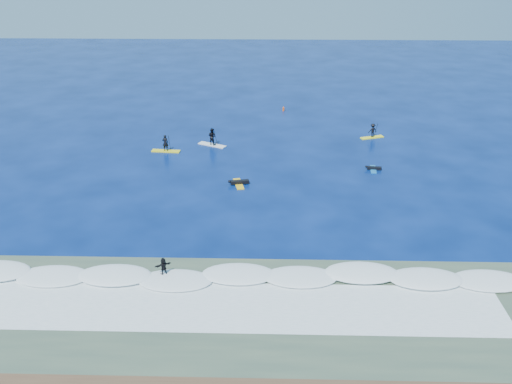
{
  "coord_description": "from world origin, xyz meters",
  "views": [
    {
      "loc": [
        2.98,
        -41.05,
        20.41
      ],
      "look_at": [
        1.82,
        2.23,
        0.6
      ],
      "focal_mm": 40.0,
      "sensor_mm": 36.0,
      "label": 1
    }
  ],
  "objects_px": {
    "sup_paddler_center": "(212,138)",
    "marker_buoy": "(283,109)",
    "sup_paddler_left": "(166,146)",
    "prone_paddler_near": "(239,183)",
    "sup_paddler_right": "(372,132)",
    "prone_paddler_far": "(373,169)",
    "wave_surfer": "(164,268)"
  },
  "relations": [
    {
      "from": "prone_paddler_near",
      "to": "sup_paddler_right",
      "type": "bearing_deg",
      "value": -59.42
    },
    {
      "from": "sup_paddler_right",
      "to": "prone_paddler_far",
      "type": "bearing_deg",
      "value": -119.03
    },
    {
      "from": "sup_paddler_center",
      "to": "marker_buoy",
      "type": "bearing_deg",
      "value": 86.2
    },
    {
      "from": "wave_surfer",
      "to": "sup_paddler_center",
      "type": "bearing_deg",
      "value": 59.25
    },
    {
      "from": "marker_buoy",
      "to": "wave_surfer",
      "type": "bearing_deg",
      "value": -102.45
    },
    {
      "from": "sup_paddler_center",
      "to": "wave_surfer",
      "type": "height_order",
      "value": "sup_paddler_center"
    },
    {
      "from": "sup_paddler_center",
      "to": "prone_paddler_far",
      "type": "relative_size",
      "value": 1.57
    },
    {
      "from": "sup_paddler_center",
      "to": "prone_paddler_far",
      "type": "xyz_separation_m",
      "value": [
        15.82,
        -6.35,
        -0.67
      ]
    },
    {
      "from": "sup_paddler_center",
      "to": "prone_paddler_near",
      "type": "height_order",
      "value": "sup_paddler_center"
    },
    {
      "from": "sup_paddler_left",
      "to": "marker_buoy",
      "type": "distance_m",
      "value": 19.21
    },
    {
      "from": "sup_paddler_left",
      "to": "prone_paddler_far",
      "type": "relative_size",
      "value": 1.5
    },
    {
      "from": "sup_paddler_left",
      "to": "wave_surfer",
      "type": "height_order",
      "value": "sup_paddler_left"
    },
    {
      "from": "sup_paddler_left",
      "to": "marker_buoy",
      "type": "xyz_separation_m",
      "value": [
        12.24,
        14.8,
        -0.37
      ]
    },
    {
      "from": "sup_paddler_left",
      "to": "prone_paddler_near",
      "type": "height_order",
      "value": "sup_paddler_left"
    },
    {
      "from": "sup_paddler_center",
      "to": "marker_buoy",
      "type": "height_order",
      "value": "sup_paddler_center"
    },
    {
      "from": "marker_buoy",
      "to": "prone_paddler_far",
      "type": "bearing_deg",
      "value": -67.07
    },
    {
      "from": "sup_paddler_center",
      "to": "prone_paddler_near",
      "type": "distance_m",
      "value": 10.62
    },
    {
      "from": "prone_paddler_far",
      "to": "marker_buoy",
      "type": "bearing_deg",
      "value": 28.7
    },
    {
      "from": "sup_paddler_right",
      "to": "marker_buoy",
      "type": "xyz_separation_m",
      "value": [
        -9.46,
        9.99,
        -0.44
      ]
    },
    {
      "from": "prone_paddler_far",
      "to": "wave_surfer",
      "type": "distance_m",
      "value": 24.99
    },
    {
      "from": "prone_paddler_near",
      "to": "sup_paddler_left",
      "type": "bearing_deg",
      "value": 31.58
    },
    {
      "from": "sup_paddler_center",
      "to": "prone_paddler_near",
      "type": "xyz_separation_m",
      "value": [
        3.32,
        -10.06,
        -0.64
      ]
    },
    {
      "from": "sup_paddler_center",
      "to": "sup_paddler_right",
      "type": "xyz_separation_m",
      "value": [
        17.15,
        2.88,
        -0.1
      ]
    },
    {
      "from": "prone_paddler_near",
      "to": "prone_paddler_far",
      "type": "relative_size",
      "value": 1.24
    },
    {
      "from": "sup_paddler_center",
      "to": "prone_paddler_far",
      "type": "height_order",
      "value": "sup_paddler_center"
    },
    {
      "from": "sup_paddler_center",
      "to": "marker_buoy",
      "type": "xyz_separation_m",
      "value": [
        7.69,
        12.86,
        -0.54
      ]
    },
    {
      "from": "sup_paddler_center",
      "to": "prone_paddler_near",
      "type": "relative_size",
      "value": 1.26
    },
    {
      "from": "sup_paddler_right",
      "to": "prone_paddler_far",
      "type": "xyz_separation_m",
      "value": [
        -1.33,
        -9.22,
        -0.58
      ]
    },
    {
      "from": "sup_paddler_right",
      "to": "marker_buoy",
      "type": "height_order",
      "value": "sup_paddler_right"
    },
    {
      "from": "marker_buoy",
      "to": "prone_paddler_near",
      "type": "bearing_deg",
      "value": -100.78
    },
    {
      "from": "sup_paddler_left",
      "to": "wave_surfer",
      "type": "xyz_separation_m",
      "value": [
        3.86,
        -23.16,
        0.1
      ]
    },
    {
      "from": "prone_paddler_far",
      "to": "marker_buoy",
      "type": "xyz_separation_m",
      "value": [
        -8.13,
        19.21,
        0.13
      ]
    }
  ]
}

